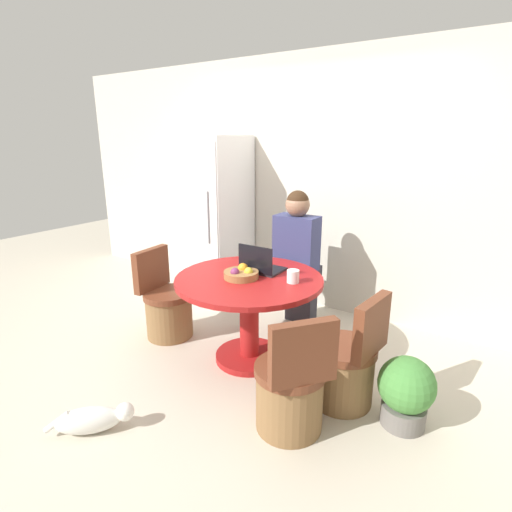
% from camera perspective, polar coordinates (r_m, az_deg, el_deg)
% --- Properties ---
extents(ground_plane, '(12.00, 12.00, 0.00)m').
position_cam_1_polar(ground_plane, '(3.42, -2.88, -14.91)').
color(ground_plane, beige).
extents(wall_back, '(7.00, 0.06, 2.60)m').
position_cam_1_polar(wall_back, '(4.23, 8.99, 9.80)').
color(wall_back, beige).
rests_on(wall_back, ground_plane).
extents(refrigerator, '(0.61, 0.69, 1.81)m').
position_cam_1_polar(refrigerator, '(4.53, -5.80, 5.28)').
color(refrigerator, white).
rests_on(refrigerator, ground_plane).
extents(dining_table, '(1.17, 1.17, 0.73)m').
position_cam_1_polar(dining_table, '(3.23, -0.98, -6.50)').
color(dining_table, maroon).
rests_on(dining_table, ground_plane).
extents(chair_left_side, '(0.45, 0.45, 0.82)m').
position_cam_1_polar(chair_left_side, '(3.81, -12.59, -7.29)').
color(chair_left_side, brown).
rests_on(chair_left_side, ground_plane).
extents(chair_near_right_corner, '(0.52, 0.51, 0.82)m').
position_cam_1_polar(chair_near_right_corner, '(2.63, 5.01, -18.73)').
color(chair_near_right_corner, brown).
rests_on(chair_near_right_corner, ground_plane).
extents(chair_right_side, '(0.46, 0.45, 0.82)m').
position_cam_1_polar(chair_right_side, '(2.91, 12.70, -15.28)').
color(chair_right_side, brown).
rests_on(chair_right_side, ground_plane).
extents(person_seated, '(0.40, 0.37, 1.33)m').
position_cam_1_polar(person_seated, '(3.80, 6.03, 0.51)').
color(person_seated, '#2D2D38').
rests_on(person_seated, ground_plane).
extents(laptop, '(0.32, 0.26, 0.24)m').
position_cam_1_polar(laptop, '(3.27, 0.71, -1.46)').
color(laptop, '#232328').
rests_on(laptop, dining_table).
extents(fruit_bowl, '(0.27, 0.27, 0.10)m').
position_cam_1_polar(fruit_bowl, '(3.13, -2.11, -2.53)').
color(fruit_bowl, olive).
rests_on(fruit_bowl, dining_table).
extents(coffee_cup, '(0.09, 0.09, 0.10)m').
position_cam_1_polar(coffee_cup, '(3.04, 5.31, -2.91)').
color(coffee_cup, white).
rests_on(coffee_cup, dining_table).
extents(cat, '(0.42, 0.42, 0.17)m').
position_cam_1_polar(cat, '(2.89, -22.33, -20.77)').
color(cat, white).
rests_on(cat, ground_plane).
extents(potted_plant, '(0.36, 0.36, 0.47)m').
position_cam_1_polar(potted_plant, '(2.83, 20.64, -17.50)').
color(potted_plant, slate).
rests_on(potted_plant, ground_plane).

